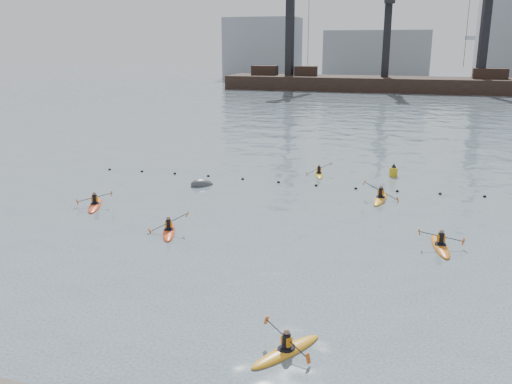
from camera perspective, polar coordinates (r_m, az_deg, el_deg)
ground at (r=21.79m, az=-7.55°, el=-13.64°), size 400.00×400.00×0.00m
float_line at (r=42.05m, az=4.41°, el=0.91°), size 33.24×0.73×0.24m
barge_pier at (r=127.82m, az=13.23°, el=11.16°), size 72.00×19.30×29.50m
skyline at (r=167.65m, az=15.23°, el=14.48°), size 141.00×28.00×22.00m
kayaker_0 at (r=31.64m, az=-9.16°, el=-4.03°), size 2.24×3.40×1.35m
kayaker_1 at (r=19.88m, az=3.22°, el=-16.28°), size 2.28×3.12×1.15m
kayaker_2 at (r=37.71m, az=-16.58°, el=-1.29°), size 2.24×3.51×1.18m
kayaker_3 at (r=38.63m, az=12.97°, el=-0.63°), size 2.56×3.73×1.44m
kayaker_4 at (r=30.62m, az=18.84°, el=-5.35°), size 2.42×3.68×1.17m
kayaker_5 at (r=45.02m, az=6.63°, el=1.91°), size 2.15×3.18×1.24m
mooring_buoy at (r=41.70m, az=-5.67°, el=0.72°), size 2.23×2.34×1.35m
nav_buoy at (r=45.66m, az=14.27°, el=2.08°), size 0.66×0.66×1.21m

